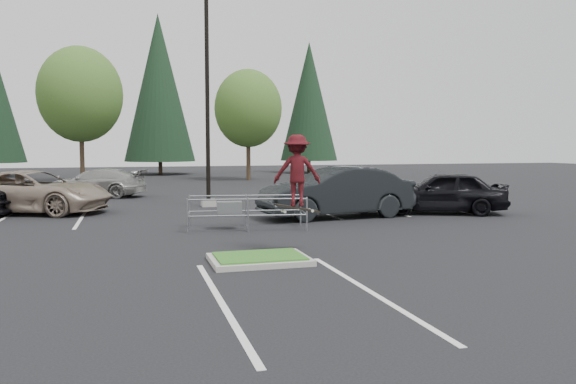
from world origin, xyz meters
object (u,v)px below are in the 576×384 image
object	(u,v)px
light_pole	(207,100)
conif_c	(309,101)
cart_corral	(234,208)
car_r_charc	(336,192)
decid_b	(80,97)
car_far_silver	(98,183)
car_r_black	(443,192)
conif_b	(159,88)
car_l_tan	(31,192)
decid_c	(248,111)
skateboarder	(297,171)

from	to	relation	value
light_pole	conif_c	bearing A→B (deg)	63.85
cart_corral	car_r_charc	bearing A→B (deg)	32.40
decid_b	car_far_silver	world-z (taller)	decid_b
car_far_silver	car_r_black	bearing A→B (deg)	70.61
decid_b	car_r_charc	size ratio (longest dim) A/B	1.71
decid_b	conif_c	distance (m)	21.94
conif_b	car_l_tan	world-z (taller)	conif_b
conif_c	car_r_charc	bearing A→B (deg)	-106.29
conif_b	car_far_silver	world-z (taller)	conif_b
decid_c	car_r_charc	xyz separation A→B (m)	(-1.49, -22.83, -4.32)
light_pole	decid_b	size ratio (longest dim) A/B	1.05
cart_corral	car_l_tan	size ratio (longest dim) A/B	0.64
conif_b	decid_c	bearing A→B (deg)	-60.68
light_pole	skateboarder	bearing A→B (deg)	-86.36
skateboarder	car_l_tan	bearing A→B (deg)	-39.74
skateboarder	car_r_charc	world-z (taller)	skateboarder
cart_corral	car_l_tan	bearing A→B (deg)	145.66
skateboarder	conif_b	bearing A→B (deg)	-74.25
cart_corral	car_r_charc	distance (m)	4.54
light_pole	cart_corral	world-z (taller)	light_pole
car_far_silver	car_l_tan	bearing A→B (deg)	1.97
decid_b	car_r_black	distance (m)	28.35
skateboarder	decid_b	bearing A→B (deg)	-62.27
conif_c	cart_corral	distance (m)	37.47
decid_c	conif_b	xyz separation A→B (m)	(-5.99, 10.67, 2.59)
decid_c	car_l_tan	xyz separation A→B (m)	(-12.49, -18.33, -4.42)
decid_c	skateboarder	distance (m)	29.41
decid_b	car_r_charc	xyz separation A→B (m)	(10.51, -23.53, -5.11)
car_r_black	car_far_silver	size ratio (longest dim) A/B	0.97
decid_c	conif_c	distance (m)	12.65
decid_b	decid_c	size ratio (longest dim) A/B	1.15
decid_c	cart_corral	bearing A→B (deg)	-102.87
decid_c	light_pole	bearing A→B (deg)	-107.11
light_pole	conif_b	size ratio (longest dim) A/B	0.70
car_r_charc	car_r_black	xyz separation A→B (m)	(4.42, 0.00, -0.10)
car_r_black	decid_b	bearing A→B (deg)	-124.68
conif_b	car_r_charc	world-z (taller)	conif_b
light_pole	car_far_silver	distance (m)	8.62
decid_b	car_l_tan	bearing A→B (deg)	-91.48
light_pole	skateboarder	world-z (taller)	light_pole
cart_corral	car_r_black	xyz separation A→B (m)	(8.57, 1.84, 0.17)
conif_b	skateboarder	bearing A→B (deg)	-88.26
decid_c	cart_corral	world-z (taller)	decid_c
car_r_charc	car_r_black	bearing A→B (deg)	84.02
skateboarder	car_far_silver	bearing A→B (deg)	-57.90
decid_c	car_far_silver	bearing A→B (deg)	-131.16
light_pole	decid_c	bearing A→B (deg)	72.89
decid_c	conif_c	bearing A→B (deg)	50.36
car_l_tan	decid_b	bearing A→B (deg)	21.83
decid_c	car_l_tan	bearing A→B (deg)	-124.27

